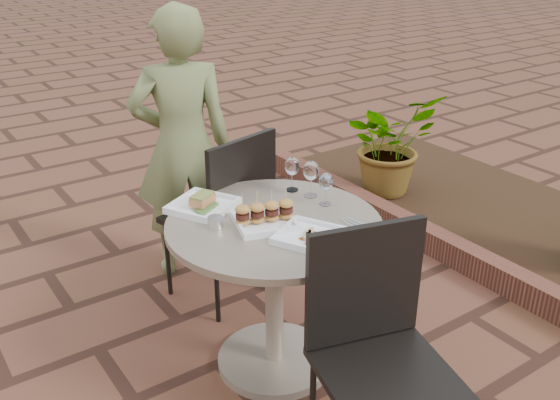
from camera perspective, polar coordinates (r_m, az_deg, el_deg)
ground at (r=2.98m, az=-5.66°, el=-14.67°), size 60.00×60.00×0.00m
cafe_table at (r=2.69m, az=-0.53°, el=-6.66°), size 0.90×0.90×0.73m
chair_far at (r=3.14m, az=-4.72°, el=-0.57°), size 0.53×0.53×0.93m
chair_near at (r=2.25m, az=8.73°, el=-12.15°), size 0.54×0.54×0.93m
diner at (r=3.40m, az=-8.93°, el=4.90°), size 0.64×0.52×1.50m
plate_salmon at (r=2.70m, az=-7.06°, el=-0.41°), size 0.33×0.33×0.07m
plate_sliders at (r=2.54m, az=-1.42°, el=-1.47°), size 0.29×0.29×0.15m
plate_tuna at (r=2.44m, az=2.65°, el=-3.26°), size 0.31×0.31×0.03m
wine_glass_right at (r=2.69m, az=4.21°, el=1.61°), size 0.06×0.06×0.15m
wine_glass_mid at (r=2.82m, az=1.12°, el=3.04°), size 0.07×0.07×0.16m
wine_glass_far at (r=2.76m, az=2.85°, el=2.62°), size 0.07×0.07×0.17m
steel_ramekin at (r=2.53m, az=-5.92°, el=-2.05°), size 0.07×0.07×0.05m
cutlery_set at (r=2.56m, az=7.15°, el=-2.34°), size 0.10×0.20×0.00m
planter_curb at (r=3.99m, az=12.45°, el=-2.90°), size 0.12×3.00×0.15m
mulch_bed at (r=4.51m, az=18.55°, el=-0.97°), size 1.30×3.00×0.06m
potted_plant_a at (r=4.45m, az=10.01°, el=5.12°), size 0.65×0.57×0.72m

